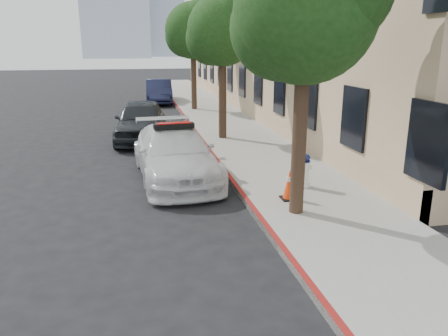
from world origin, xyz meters
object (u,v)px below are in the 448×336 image
police_car (175,154)px  fire_hydrant (304,171)px  traffic_cone (289,184)px  parked_car_far (159,91)px  parked_car_mid (141,120)px

police_car → fire_hydrant: size_ratio=5.90×
fire_hydrant → traffic_cone: size_ratio=1.19×
police_car → fire_hydrant: (3.08, -1.86, -0.15)m
parked_car_far → traffic_cone: parked_car_far is taller
parked_car_mid → parked_car_far: parked_car_mid is taller
police_car → parked_car_far: 16.65m
police_car → parked_car_far: (0.58, 16.64, 0.02)m
parked_car_mid → traffic_cone: size_ratio=6.39×
parked_car_far → fire_hydrant: 18.68m
parked_car_mid → parked_car_far: 11.36m
fire_hydrant → police_car: bearing=164.7°
parked_car_mid → traffic_cone: parked_car_mid is taller
parked_car_far → fire_hydrant: size_ratio=5.26×
police_car → parked_car_mid: (-0.80, 5.37, 0.06)m
police_car → parked_car_mid: size_ratio=1.10×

